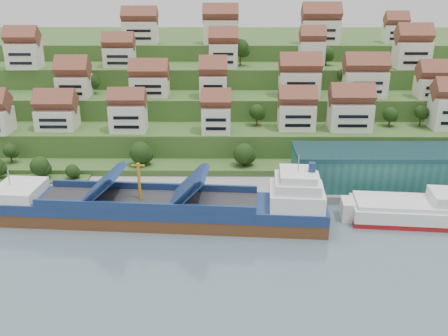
{
  "coord_description": "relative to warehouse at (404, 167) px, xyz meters",
  "views": [
    {
      "loc": [
        3.48,
        -110.22,
        56.85
      ],
      "look_at": [
        2.71,
        14.0,
        8.0
      ],
      "focal_mm": 40.0,
      "sensor_mm": 36.0,
      "label": 1
    }
  ],
  "objects": [
    {
      "name": "hillside_trees",
      "position": [
        -59.77,
        25.72,
        8.6
      ],
      "size": [
        130.75,
        60.24,
        31.46
      ],
      "color": "#1D3812",
      "rests_on": "ground"
    },
    {
      "name": "flagpole",
      "position": [
        -33.89,
        -7.0,
        -0.32
      ],
      "size": [
        1.28,
        0.16,
        8.0
      ],
      "color": "gray",
      "rests_on": "quay"
    },
    {
      "name": "warehouse",
      "position": [
        0.0,
        0.0,
        0.0
      ],
      "size": [
        60.0,
        15.0,
        10.0
      ],
      "primitive_type": "cube",
      "color": "#215A55",
      "rests_on": "quay"
    },
    {
      "name": "cargo_ship",
      "position": [
        -63.01,
        -18.52,
        -3.8
      ],
      "size": [
        81.73,
        18.4,
        18.01
      ],
      "rotation": [
        0.0,
        0.0,
        -0.07
      ],
      "color": "#59341B",
      "rests_on": "ground"
    },
    {
      "name": "ground",
      "position": [
        -52.0,
        -17.0,
        -7.2
      ],
      "size": [
        300.0,
        300.0,
        0.0
      ],
      "primitive_type": "plane",
      "color": "slate",
      "rests_on": "ground"
    },
    {
      "name": "second_ship",
      "position": [
        -2.24,
        -17.84,
        -4.58
      ],
      "size": [
        30.75,
        13.73,
        8.66
      ],
      "rotation": [
        0.0,
        0.0,
        -0.09
      ],
      "color": "maroon",
      "rests_on": "ground"
    },
    {
      "name": "pebble_beach",
      "position": [
        -110.0,
        -5.0,
        -6.7
      ],
      "size": [
        45.0,
        20.0,
        1.0
      ],
      "primitive_type": "cube",
      "color": "gray",
      "rests_on": "ground"
    },
    {
      "name": "hillside",
      "position": [
        -52.0,
        86.55,
        3.46
      ],
      "size": [
        260.0,
        128.0,
        31.0
      ],
      "color": "#2D4C1E",
      "rests_on": "ground"
    },
    {
      "name": "hillside_village",
      "position": [
        -42.37,
        42.99,
        16.87
      ],
      "size": [
        151.91,
        63.64,
        28.81
      ],
      "color": "silver",
      "rests_on": "ground"
    },
    {
      "name": "quay",
      "position": [
        -32.0,
        -2.0,
        -6.1
      ],
      "size": [
        180.0,
        14.0,
        2.2
      ],
      "primitive_type": "cube",
      "color": "gray",
      "rests_on": "ground"
    }
  ]
}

